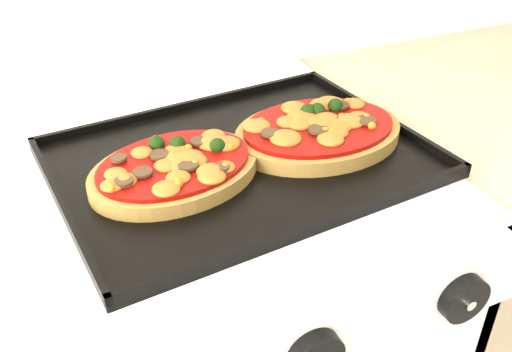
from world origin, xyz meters
TOP-DOWN VIEW (x-y plane):
  - control_panel at (0.02, 1.39)m, footprint 0.60×0.02m
  - knob_right at (0.21, 1.37)m, footprint 0.06×0.02m
  - baking_tray at (0.06, 1.66)m, footprint 0.53×0.41m
  - pizza_left at (-0.04, 1.65)m, footprint 0.26×0.21m
  - pizza_right at (0.18, 1.66)m, footprint 0.25×0.19m

SIDE VIEW (x-z plane):
  - control_panel at x=0.02m, z-range 0.81..0.90m
  - knob_right at x=0.21m, z-range 0.82..0.89m
  - baking_tray at x=0.06m, z-range 0.91..0.93m
  - pizza_left at x=-0.04m, z-range 0.92..0.95m
  - pizza_right at x=0.18m, z-range 0.92..0.96m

